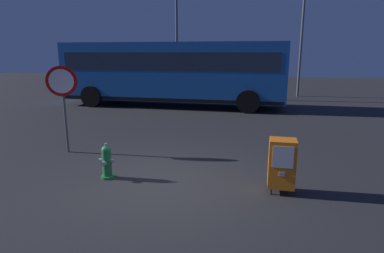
# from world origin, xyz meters

# --- Properties ---
(ground_plane) EXTENTS (60.00, 60.00, 0.00)m
(ground_plane) POSITION_xyz_m (0.00, 0.00, 0.00)
(ground_plane) COLOR #262628
(fire_hydrant) EXTENTS (0.33, 0.32, 0.75)m
(fire_hydrant) POSITION_xyz_m (-1.23, -0.01, 0.35)
(fire_hydrant) COLOR #1E7238
(fire_hydrant) RESTS_ON ground_plane
(newspaper_box_primary) EXTENTS (0.48, 0.42, 1.02)m
(newspaper_box_primary) POSITION_xyz_m (2.25, 0.03, 0.57)
(newspaper_box_primary) COLOR black
(newspaper_box_primary) RESTS_ON ground_plane
(stop_sign) EXTENTS (0.71, 0.31, 2.23)m
(stop_sign) POSITION_xyz_m (-3.07, 1.39, 1.60)
(stop_sign) COLOR #4C4F54
(stop_sign) RESTS_ON ground_plane
(bus_near) EXTENTS (10.51, 2.81, 3.00)m
(bus_near) POSITION_xyz_m (-2.42, 9.24, 1.71)
(bus_near) COLOR #19519E
(bus_near) RESTS_ON ground_plane
(street_light_near_left) EXTENTS (0.32, 0.32, 7.11)m
(street_light_near_left) POSITION_xyz_m (-2.93, 11.91, 4.12)
(street_light_near_left) COLOR #4C4F54
(street_light_near_left) RESTS_ON ground_plane
(street_light_near_right) EXTENTS (0.32, 0.32, 7.53)m
(street_light_near_right) POSITION_xyz_m (3.86, 14.15, 4.34)
(street_light_near_right) COLOR #4C4F54
(street_light_near_right) RESTS_ON ground_plane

